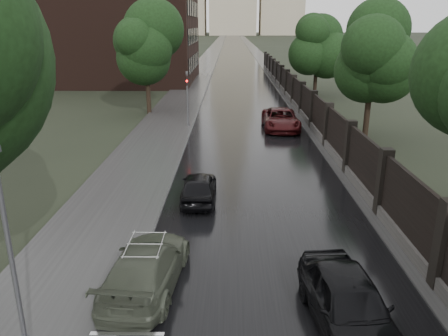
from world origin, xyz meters
TOP-DOWN VIEW (x-y plane):
  - road at (0.00, 190.00)m, footprint 8.00×420.00m
  - sidewalk_left at (-6.00, 190.00)m, footprint 4.00×420.00m
  - verge_right at (5.50, 190.00)m, footprint 3.00×420.00m
  - fence_right at (4.60, 32.01)m, footprint 0.45×75.72m
  - tree_left_far at (-8.00, 30.00)m, footprint 4.25×4.25m
  - tree_right_b at (7.50, 22.00)m, footprint 4.08×4.08m
  - tree_right_c at (7.50, 40.00)m, footprint 4.08×4.08m
  - lamp_post at (-5.40, 1.50)m, footprint 0.25×0.12m
  - traffic_light at (-4.30, 24.99)m, footprint 0.16×0.32m
  - volga_sedan at (-3.60, 4.95)m, footprint 2.24×4.68m
  - hatchback_left at (-2.57, 11.40)m, footprint 1.49×3.61m
  - car_right_near at (1.60, 3.22)m, footprint 2.12×4.44m
  - car_right_far at (2.28, 24.57)m, footprint 2.41×5.23m

SIDE VIEW (x-z plane):
  - road at x=0.00m, z-range 0.00..0.02m
  - verge_right at x=5.50m, z-range 0.00..0.08m
  - sidewalk_left at x=-6.00m, z-range 0.00..0.16m
  - hatchback_left at x=-2.57m, z-range 0.00..1.23m
  - volga_sedan at x=-3.60m, z-range 0.00..1.32m
  - car_right_far at x=2.28m, z-range 0.00..1.45m
  - car_right_near at x=1.60m, z-range 0.00..1.47m
  - fence_right at x=4.60m, z-range -0.34..2.36m
  - traffic_light at x=-4.30m, z-range 0.40..4.40m
  - lamp_post at x=-5.40m, z-range 0.12..5.23m
  - tree_right_b at x=7.50m, z-range 1.44..8.46m
  - tree_right_c at x=7.50m, z-range 1.44..8.46m
  - tree_left_far at x=-8.00m, z-range 1.55..8.94m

